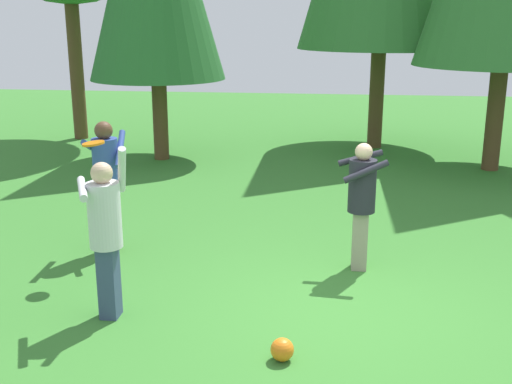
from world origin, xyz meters
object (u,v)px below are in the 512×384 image
(person_catcher, at_px, (106,176))
(ball_orange, at_px, (282,350))
(person_bystander, at_px, (362,196))
(person_thrower, at_px, (105,227))
(frisbee, at_px, (93,143))

(person_catcher, distance_m, ball_orange, 3.73)
(person_bystander, relative_size, ball_orange, 7.35)
(person_thrower, relative_size, person_bystander, 1.15)
(frisbee, relative_size, ball_orange, 1.53)
(person_bystander, height_order, ball_orange, person_bystander)
(person_thrower, distance_m, ball_orange, 2.20)
(person_thrower, bearing_deg, ball_orange, -133.97)
(person_catcher, xyz_separation_m, ball_orange, (2.56, -2.54, -0.96))
(frisbee, bearing_deg, person_thrower, -65.54)
(person_thrower, bearing_deg, frisbee, 0.00)
(person_thrower, xyz_separation_m, ball_orange, (1.89, -0.67, -0.90))
(person_thrower, height_order, person_catcher, person_thrower)
(person_thrower, distance_m, person_catcher, 1.99)
(person_bystander, height_order, frisbee, frisbee)
(frisbee, height_order, ball_orange, frisbee)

